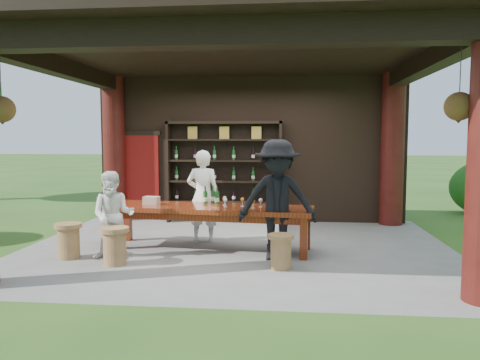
# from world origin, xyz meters

# --- Properties ---
(ground) EXTENTS (90.00, 90.00, 0.00)m
(ground) POSITION_xyz_m (0.00, 0.00, 0.00)
(ground) COLOR #2D5119
(ground) RESTS_ON ground
(pavilion) EXTENTS (7.50, 6.00, 3.60)m
(pavilion) POSITION_xyz_m (-0.01, 0.43, 2.13)
(pavilion) COLOR slate
(pavilion) RESTS_ON ground
(wine_shelf) EXTENTS (2.59, 0.39, 2.28)m
(wine_shelf) POSITION_xyz_m (-0.56, 2.45, 1.14)
(wine_shelf) COLOR black
(wine_shelf) RESTS_ON ground
(tasting_table) EXTENTS (3.63, 1.30, 0.75)m
(tasting_table) POSITION_xyz_m (-0.49, -0.16, 0.64)
(tasting_table) COLOR #631C0E
(tasting_table) RESTS_ON ground
(stool_near_left) EXTENTS (0.43, 0.43, 0.57)m
(stool_near_left) POSITION_xyz_m (-1.73, -1.28, 0.30)
(stool_near_left) COLOR olive
(stool_near_left) RESTS_ON ground
(stool_near_right) EXTENTS (0.39, 0.39, 0.51)m
(stool_near_right) POSITION_xyz_m (0.76, -1.24, 0.27)
(stool_near_right) COLOR olive
(stool_near_right) RESTS_ON ground
(stool_far_left) EXTENTS (0.43, 0.43, 0.56)m
(stool_far_left) POSITION_xyz_m (-2.60, -0.98, 0.30)
(stool_far_left) COLOR olive
(stool_far_left) RESTS_ON ground
(host) EXTENTS (0.65, 0.46, 1.69)m
(host) POSITION_xyz_m (-0.69, 0.46, 0.85)
(host) COLOR white
(host) RESTS_ON ground
(guest_woman) EXTENTS (0.74, 0.62, 1.39)m
(guest_woman) POSITION_xyz_m (-1.87, -0.95, 0.70)
(guest_woman) COLOR white
(guest_woman) RESTS_ON ground
(guest_man) EXTENTS (1.24, 0.73, 1.89)m
(guest_man) POSITION_xyz_m (0.70, -0.70, 0.94)
(guest_man) COLOR black
(guest_man) RESTS_ON ground
(table_bottles) EXTENTS (0.30, 0.22, 0.31)m
(table_bottles) POSITION_xyz_m (-0.48, 0.12, 0.90)
(table_bottles) COLOR #194C1E
(table_bottles) RESTS_ON tasting_table
(table_glasses) EXTENTS (0.96, 0.43, 0.15)m
(table_glasses) POSITION_xyz_m (0.11, -0.17, 0.82)
(table_glasses) COLOR silver
(table_glasses) RESTS_ON tasting_table
(napkin_basket) EXTENTS (0.28, 0.21, 0.14)m
(napkin_basket) POSITION_xyz_m (-1.51, -0.08, 0.82)
(napkin_basket) COLOR #BF6672
(napkin_basket) RESTS_ON tasting_table
(shrubs) EXTENTS (13.92, 9.02, 1.36)m
(shrubs) POSITION_xyz_m (2.16, 0.20, 0.56)
(shrubs) COLOR #194C14
(shrubs) RESTS_ON ground
(trees) EXTENTS (21.71, 10.91, 4.80)m
(trees) POSITION_xyz_m (3.20, 1.87, 3.37)
(trees) COLOR #3F2819
(trees) RESTS_ON ground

